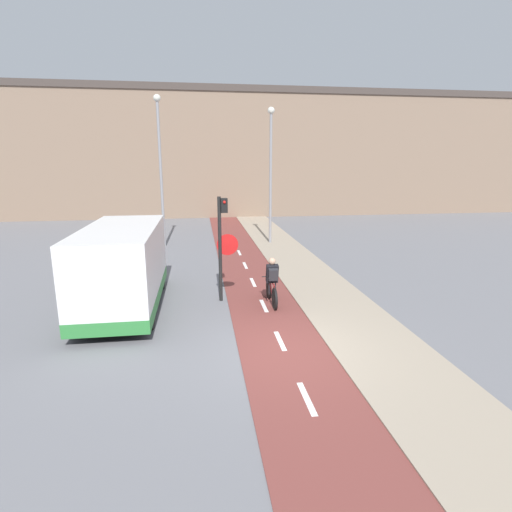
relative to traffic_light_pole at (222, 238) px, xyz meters
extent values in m
plane|color=slate|center=(1.19, -3.73, -2.05)|extent=(120.00, 120.00, 0.00)
cube|color=brown|center=(1.19, -3.73, -2.04)|extent=(2.15, 60.00, 0.02)
cube|color=white|center=(1.19, -5.73, -2.03)|extent=(0.12, 1.10, 0.00)
cube|color=white|center=(1.19, -3.23, -2.03)|extent=(0.12, 1.10, 0.00)
cube|color=white|center=(1.19, -0.73, -2.03)|extent=(0.12, 1.10, 0.00)
cube|color=white|center=(1.19, 1.77, -2.03)|extent=(0.12, 1.10, 0.00)
cube|color=white|center=(1.19, 4.27, -2.03)|extent=(0.12, 1.10, 0.00)
cube|color=white|center=(1.19, 6.77, -2.03)|extent=(0.12, 1.10, 0.00)
cube|color=gray|center=(3.46, -3.73, -2.02)|extent=(2.40, 60.00, 0.05)
cube|color=#89705B|center=(1.19, 22.29, 2.73)|extent=(60.00, 5.00, 9.55)
cube|color=#473D38|center=(1.19, 22.29, 7.76)|extent=(60.00, 5.20, 0.50)
cylinder|color=black|center=(-0.08, 0.00, -0.39)|extent=(0.11, 0.11, 3.32)
cube|color=black|center=(0.07, 0.00, 1.00)|extent=(0.20, 0.20, 0.44)
sphere|color=red|center=(0.07, -0.11, 1.11)|extent=(0.09, 0.09, 0.09)
cone|color=red|center=(0.15, 0.00, -0.22)|extent=(0.67, 0.01, 0.67)
cone|color=silver|center=(0.15, 0.00, -0.22)|extent=(0.60, 0.02, 0.60)
cylinder|color=gray|center=(-2.55, 8.93, 1.59)|extent=(0.14, 0.14, 7.27)
sphere|color=silver|center=(-2.55, 8.93, 5.33)|extent=(0.36, 0.36, 0.36)
cylinder|color=gray|center=(3.11, 8.96, 1.35)|extent=(0.14, 0.14, 6.79)
sphere|color=silver|center=(3.11, 8.96, 4.86)|extent=(0.36, 0.36, 0.36)
cylinder|color=black|center=(1.47, -1.04, -1.72)|extent=(0.07, 0.66, 0.66)
cylinder|color=black|center=(1.47, 0.00, -1.72)|extent=(0.07, 0.66, 0.66)
cylinder|color=maroon|center=(1.47, -0.32, -1.55)|extent=(0.04, 0.66, 0.41)
cylinder|color=maroon|center=(1.47, -0.80, -1.53)|extent=(0.04, 0.34, 0.43)
cylinder|color=maroon|center=(1.47, -0.48, -1.34)|extent=(0.04, 0.96, 0.07)
cylinder|color=maroon|center=(1.47, -0.84, -1.73)|extent=(0.04, 0.40, 0.05)
cylinder|color=black|center=(1.47, 0.00, -1.31)|extent=(0.46, 0.03, 0.03)
cube|color=black|center=(1.47, -0.59, -1.04)|extent=(0.36, 0.31, 0.59)
sphere|color=tan|center=(1.47, -0.55, -0.66)|extent=(0.22, 0.22, 0.22)
cylinder|color=#232328|center=(1.37, -0.63, -1.48)|extent=(0.04, 0.07, 0.41)
cylinder|color=#232328|center=(1.57, -0.63, -1.48)|extent=(0.04, 0.07, 0.41)
cube|color=#28282D|center=(1.47, -0.77, -1.02)|extent=(0.28, 0.23, 0.39)
cube|color=white|center=(-2.99, -0.23, -0.68)|extent=(2.05, 5.33, 2.24)
cube|color=#33843D|center=(-2.99, -0.23, -1.62)|extent=(2.06, 5.34, 0.36)
cube|color=black|center=(-2.99, 2.41, -0.29)|extent=(1.85, 0.04, 0.70)
cylinder|color=black|center=(-3.92, 1.50, -1.70)|extent=(0.18, 0.70, 0.70)
cylinder|color=black|center=(-2.07, 1.50, -1.70)|extent=(0.18, 0.70, 0.70)
cylinder|color=black|center=(-3.92, -1.96, -1.70)|extent=(0.18, 0.70, 0.70)
cylinder|color=black|center=(-2.07, -1.96, -1.70)|extent=(0.18, 0.70, 0.70)
camera|label=1|loc=(-0.69, -12.18, 2.27)|focal=28.00mm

